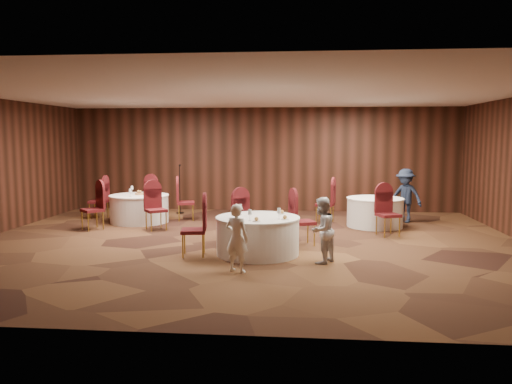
# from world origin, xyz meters

# --- Properties ---
(ground) EXTENTS (12.00, 12.00, 0.00)m
(ground) POSITION_xyz_m (0.00, 0.00, 0.00)
(ground) COLOR black
(ground) RESTS_ON ground
(room_shell) EXTENTS (12.00, 12.00, 12.00)m
(room_shell) POSITION_xyz_m (0.00, 0.00, 1.96)
(room_shell) COLOR silver
(room_shell) RESTS_ON ground
(table_main) EXTENTS (1.64, 1.64, 0.74)m
(table_main) POSITION_xyz_m (0.34, -0.95, 0.38)
(table_main) COLOR white
(table_main) RESTS_ON ground
(table_left) EXTENTS (1.58, 1.58, 0.74)m
(table_left) POSITION_xyz_m (-3.17, 2.47, 0.38)
(table_left) COLOR white
(table_left) RESTS_ON ground
(table_right) EXTENTS (1.44, 1.44, 0.74)m
(table_right) POSITION_xyz_m (3.07, 2.37, 0.38)
(table_right) COLOR white
(table_right) RESTS_ON ground
(chairs_main) EXTENTS (2.73, 1.98, 1.00)m
(chairs_main) POSITION_xyz_m (0.02, -0.36, 0.50)
(chairs_main) COLOR #430D0D
(chairs_main) RESTS_ON ground
(chairs_left) EXTENTS (3.08, 3.18, 1.00)m
(chairs_left) POSITION_xyz_m (-3.19, 2.46, 0.50)
(chairs_left) COLOR #430D0D
(chairs_left) RESTS_ON ground
(chairs_right) EXTENTS (2.03, 2.36, 1.00)m
(chairs_right) POSITION_xyz_m (2.50, 2.02, 0.50)
(chairs_right) COLOR #430D0D
(chairs_right) RESTS_ON ground
(tabletop_main) EXTENTS (1.05, 1.08, 0.22)m
(tabletop_main) POSITION_xyz_m (0.45, -1.11, 0.84)
(tabletop_main) COLOR silver
(tabletop_main) RESTS_ON table_main
(tabletop_left) EXTENTS (0.83, 0.84, 0.22)m
(tabletop_left) POSITION_xyz_m (-3.16, 2.47, 0.82)
(tabletop_left) COLOR silver
(tabletop_left) RESTS_ON table_left
(tabletop_right) EXTENTS (0.08, 0.08, 0.22)m
(tabletop_right) POSITION_xyz_m (3.28, 2.16, 0.90)
(tabletop_right) COLOR silver
(tabletop_right) RESTS_ON table_right
(mic_stand) EXTENTS (0.24, 0.24, 1.48)m
(mic_stand) POSITION_xyz_m (-2.47, 4.15, 0.42)
(mic_stand) COLOR black
(mic_stand) RESTS_ON ground
(woman_a) EXTENTS (0.50, 0.42, 1.17)m
(woman_a) POSITION_xyz_m (0.10, -2.28, 0.59)
(woman_a) COLOR white
(woman_a) RESTS_ON ground
(woman_b) EXTENTS (0.70, 0.74, 1.21)m
(woman_b) POSITION_xyz_m (1.55, -1.53, 0.60)
(woman_b) COLOR silver
(woman_b) RESTS_ON ground
(man_c) EXTENTS (1.07, 0.99, 1.45)m
(man_c) POSITION_xyz_m (3.96, 3.08, 0.72)
(man_c) COLOR #161E31
(man_c) RESTS_ON ground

